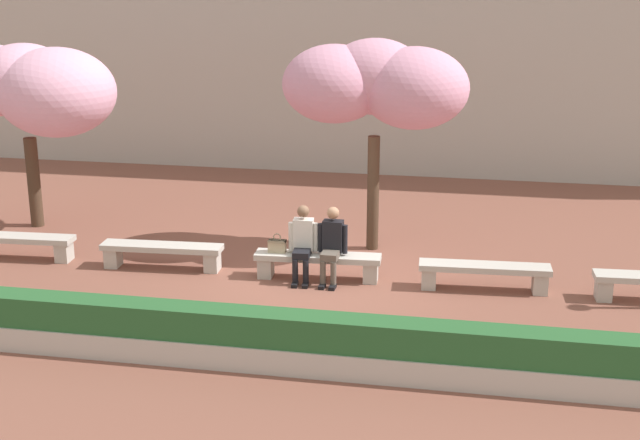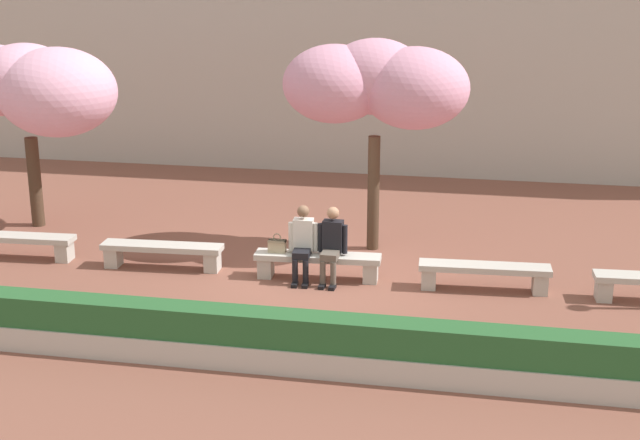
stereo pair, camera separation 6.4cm
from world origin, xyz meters
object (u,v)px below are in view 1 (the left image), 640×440
(handbag, at_px, (277,245))
(cherry_tree_main, at_px, (375,84))
(person_seated_left, at_px, (303,240))
(stone_bench_west_end, at_px, (16,242))
(stone_bench_center, at_px, (318,262))
(stone_bench_near_west, at_px, (162,252))
(stone_bench_near_east, at_px, (484,272))
(cherry_tree_secondary, at_px, (31,86))
(person_seated_right, at_px, (332,242))

(handbag, bearing_deg, cherry_tree_main, 51.28)
(person_seated_left, height_order, cherry_tree_main, cherry_tree_main)
(stone_bench_west_end, xyz_separation_m, stone_bench_center, (5.63, 0.00, 0.00))
(stone_bench_west_end, xyz_separation_m, stone_bench_near_west, (2.81, 0.00, 0.00))
(stone_bench_near_east, height_order, cherry_tree_secondary, cherry_tree_secondary)
(stone_bench_near_west, height_order, person_seated_right, person_seated_right)
(stone_bench_near_west, distance_m, cherry_tree_main, 4.83)
(person_seated_right, distance_m, handbag, 0.97)
(stone_bench_near_east, bearing_deg, cherry_tree_main, 140.59)
(person_seated_right, xyz_separation_m, cherry_tree_secondary, (-6.37, 2.01, 2.18))
(stone_bench_near_west, distance_m, handbag, 2.12)
(stone_bench_west_end, distance_m, stone_bench_near_east, 8.44)
(stone_bench_near_east, relative_size, handbag, 6.43)
(person_seated_left, distance_m, cherry_tree_secondary, 6.57)
(stone_bench_center, xyz_separation_m, cherry_tree_main, (0.71, 1.73, 2.82))
(stone_bench_near_east, bearing_deg, handbag, -179.55)
(stone_bench_near_east, height_order, person_seated_right, person_seated_right)
(stone_bench_west_end, relative_size, handbag, 6.43)
(stone_bench_center, xyz_separation_m, person_seated_right, (0.25, -0.05, 0.39))
(stone_bench_near_west, distance_m, cherry_tree_secondary, 4.62)
(stone_bench_near_east, xyz_separation_m, handbag, (-3.52, -0.03, 0.27))
(person_seated_left, xyz_separation_m, handbag, (-0.46, 0.03, -0.12))
(stone_bench_near_west, relative_size, handbag, 6.43)
(stone_bench_near_east, height_order, person_seated_left, person_seated_left)
(stone_bench_near_west, xyz_separation_m, stone_bench_center, (2.81, 0.00, 0.00))
(stone_bench_west_end, height_order, stone_bench_near_west, same)
(person_seated_left, distance_m, cherry_tree_main, 3.17)
(stone_bench_west_end, bearing_deg, stone_bench_center, 0.00)
(person_seated_right, bearing_deg, stone_bench_west_end, 179.48)
(person_seated_right, bearing_deg, cherry_tree_secondary, 162.46)
(stone_bench_center, relative_size, person_seated_left, 1.69)
(stone_bench_west_end, bearing_deg, cherry_tree_secondary, 104.00)
(stone_bench_west_end, xyz_separation_m, cherry_tree_secondary, (-0.49, 1.96, 2.57))
(stone_bench_near_east, height_order, cherry_tree_main, cherry_tree_main)
(stone_bench_center, relative_size, cherry_tree_secondary, 0.59)
(stone_bench_near_west, height_order, handbag, handbag)
(stone_bench_west_end, height_order, cherry_tree_main, cherry_tree_main)
(stone_bench_center, distance_m, handbag, 0.75)
(stone_bench_center, height_order, person_seated_left, person_seated_left)
(stone_bench_center, xyz_separation_m, person_seated_left, (-0.25, -0.05, 0.39))
(cherry_tree_main, bearing_deg, stone_bench_near_west, -153.79)
(handbag, xyz_separation_m, cherry_tree_secondary, (-5.41, 1.99, 2.30))
(stone_bench_center, relative_size, person_seated_right, 1.69)
(stone_bench_center, bearing_deg, cherry_tree_secondary, 162.24)
(cherry_tree_main, height_order, cherry_tree_secondary, cherry_tree_main)
(person_seated_right, distance_m, cherry_tree_main, 3.05)
(stone_bench_west_end, distance_m, stone_bench_near_west, 2.81)
(stone_bench_near_west, bearing_deg, stone_bench_near_east, 0.00)
(person_seated_left, bearing_deg, handbag, 176.80)
(cherry_tree_secondary, bearing_deg, stone_bench_center, -17.76)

